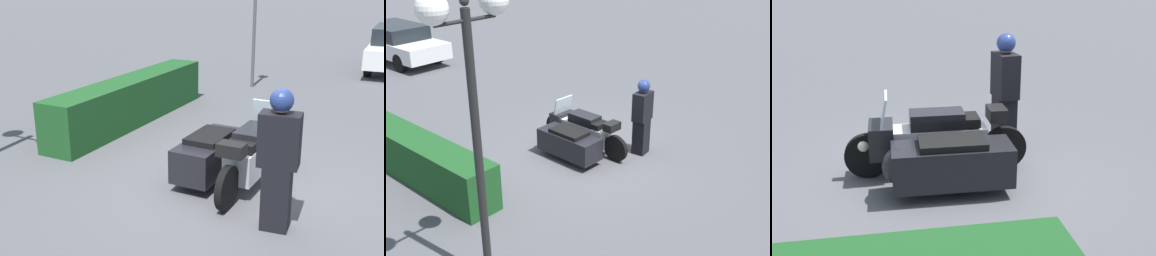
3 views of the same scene
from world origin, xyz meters
TOP-DOWN VIEW (x-y plane):
  - ground_plane at (0.00, 0.00)m, footprint 160.00×160.00m
  - police_motorcycle at (0.28, 0.10)m, footprint 2.50×1.27m
  - officer_rider at (-0.88, -0.97)m, footprint 0.35×0.52m

SIDE VIEW (x-z plane):
  - ground_plane at x=0.00m, z-range 0.00..0.00m
  - police_motorcycle at x=0.28m, z-range -0.12..1.03m
  - officer_rider at x=-0.88m, z-range 0.05..1.84m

